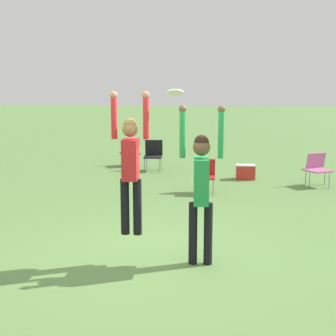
{
  "coord_description": "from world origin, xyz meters",
  "views": [
    {
      "loc": [
        0.85,
        -6.45,
        2.42
      ],
      "look_at": [
        0.2,
        0.04,
        1.3
      ],
      "focal_mm": 50.0,
      "sensor_mm": 36.0,
      "label": 1
    }
  ],
  "objects": [
    {
      "name": "camping_chair_2",
      "position": [
        0.65,
        4.29,
        0.46
      ],
      "size": [
        0.48,
        0.51,
        0.78
      ],
      "rotation": [
        0.0,
        0.0,
        3.13
      ],
      "color": "gray",
      "rests_on": "ground_plane"
    },
    {
      "name": "person_jumping",
      "position": [
        -0.27,
        -0.28,
        1.44
      ],
      "size": [
        0.54,
        0.39,
        1.96
      ],
      "rotation": [
        0.0,
        0.0,
        1.62
      ],
      "color": "black",
      "rests_on": "ground_plane"
    },
    {
      "name": "frisbee",
      "position": [
        0.33,
        -0.24,
        2.36
      ],
      "size": [
        0.22,
        0.21,
        0.09
      ],
      "color": "white"
    },
    {
      "name": "camping_chair_3",
      "position": [
        -1.77,
        7.98,
        0.48
      ],
      "size": [
        0.72,
        0.78,
        0.83
      ],
      "rotation": [
        0.0,
        0.0,
        3.62
      ],
      "color": "gray",
      "rests_on": "ground_plane"
    },
    {
      "name": "ground_plane",
      "position": [
        0.0,
        0.0,
        0.0
      ],
      "size": [
        120.0,
        120.0,
        0.0
      ],
      "primitive_type": "plane",
      "color": "#608C47"
    },
    {
      "name": "camping_chair_1",
      "position": [
        -0.94,
        7.19,
        0.52
      ],
      "size": [
        0.55,
        0.59,
        0.9
      ],
      "rotation": [
        0.0,
        0.0,
        3.2
      ],
      "color": "gray",
      "rests_on": "ground_plane"
    },
    {
      "name": "person_defending",
      "position": [
        0.68,
        -0.23,
        1.17
      ],
      "size": [
        0.62,
        0.47,
        2.2
      ],
      "rotation": [
        0.0,
        0.0,
        -1.53
      ],
      "color": "black",
      "rests_on": "ground_plane"
    },
    {
      "name": "cooler_box",
      "position": [
        1.71,
        6.05,
        0.2
      ],
      "size": [
        0.51,
        0.34,
        0.39
      ],
      "color": "red",
      "rests_on": "ground_plane"
    },
    {
      "name": "camping_chair_0",
      "position": [
        3.42,
        5.38,
        0.48
      ],
      "size": [
        0.75,
        0.82,
        0.81
      ],
      "rotation": [
        0.0,
        0.0,
        3.66
      ],
      "color": "gray",
      "rests_on": "ground_plane"
    }
  ]
}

